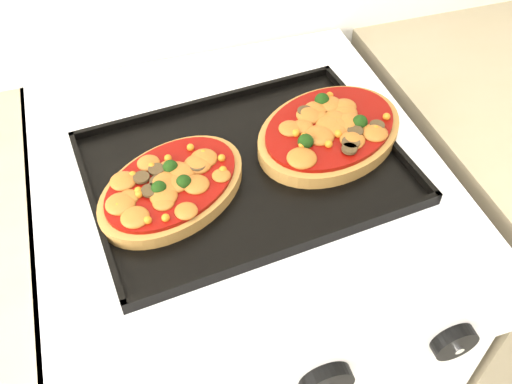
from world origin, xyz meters
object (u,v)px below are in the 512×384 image
object	(u,v)px
pizza_right	(330,130)
pizza_left	(172,185)
stove	(242,321)
baking_tray	(245,167)

from	to	relation	value
pizza_right	pizza_left	bearing A→B (deg)	-171.06
stove	pizza_left	bearing A→B (deg)	-157.49
stove	pizza_right	size ratio (longest dim) A/B	3.76
stove	pizza_left	xyz separation A→B (m)	(-0.10, -0.04, 0.48)
baking_tray	pizza_right	world-z (taller)	pizza_right
stove	baking_tray	distance (m)	0.47
stove	baking_tray	bearing A→B (deg)	-73.89
pizza_left	pizza_right	distance (m)	0.25
baking_tray	pizza_right	distance (m)	0.14
stove	pizza_right	world-z (taller)	pizza_right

